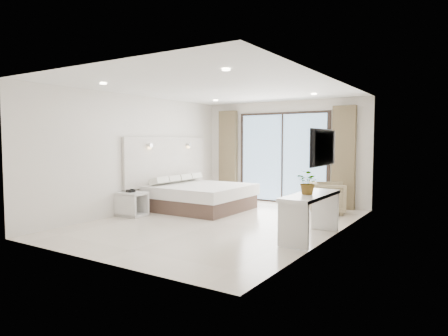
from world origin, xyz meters
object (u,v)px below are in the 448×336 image
(console_desk, at_px, (311,206))
(bed, at_px, (200,196))
(armchair, at_px, (327,196))
(nightstand, at_px, (132,204))

(console_desk, bearing_deg, bed, 157.95)
(bed, relative_size, armchair, 2.72)
(nightstand, height_order, console_desk, console_desk)
(nightstand, height_order, armchair, armchair)
(armchair, bearing_deg, console_desk, 169.24)
(nightstand, xyz_separation_m, armchair, (3.51, 2.66, 0.13))
(nightstand, bearing_deg, console_desk, -0.80)
(nightstand, bearing_deg, bed, 59.82)
(bed, bearing_deg, nightstand, -117.04)
(bed, bearing_deg, armchair, 22.94)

